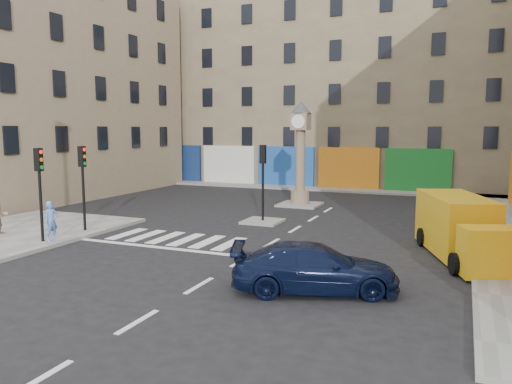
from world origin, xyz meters
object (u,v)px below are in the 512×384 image
Objects in this scene: traffic_light_left_near at (40,179)px; yellow_van at (461,228)px; navy_sedan at (315,268)px; pedestrian_blue at (51,221)px; traffic_light_island at (263,170)px; traffic_light_left_far at (83,174)px; clock_pillar at (300,147)px.

yellow_van is (15.32, 4.31, -1.55)m from traffic_light_left_near.
pedestrian_blue is (-11.26, 1.53, 0.27)m from navy_sedan.
traffic_light_left_near reaches higher than yellow_van.
navy_sedan is at bearing -6.65° from traffic_light_left_near.
traffic_light_left_near is 10.03m from traffic_light_island.
traffic_light_island is at bearing -30.89° from pedestrian_blue.
traffic_light_island is (6.30, 5.40, -0.03)m from traffic_light_left_far.
clock_pillar is (0.00, 6.00, 0.96)m from traffic_light_island.
yellow_van is (3.76, 5.66, 0.39)m from navy_sedan.
traffic_light_left_far is 12.31m from navy_sedan.
pedestrian_blue is (-15.02, -4.13, -0.12)m from yellow_van.
traffic_light_island is at bearing 51.07° from traffic_light_left_near.
yellow_van is at bearing -46.44° from clock_pillar.
pedestrian_blue is at bearing -128.23° from traffic_light_island.
pedestrian_blue is (0.30, 0.18, -1.67)m from traffic_light_left_near.
clock_pillar reaches higher than traffic_light_left_near.
navy_sedan is 0.76× the size of yellow_van.
traffic_light_left_far is at bearing 90.00° from traffic_light_left_near.
traffic_light_left_near is 0.61× the size of clock_pillar.
traffic_light_left_far is at bearing 15.05° from pedestrian_blue.
clock_pillar is at bearing 61.06° from traffic_light_left_far.
pedestrian_blue is at bearing 31.40° from traffic_light_left_near.
clock_pillar is at bearing -16.45° from pedestrian_blue.
traffic_light_left_near is at bearing -114.55° from clock_pillar.
pedestrian_blue is at bearing 62.42° from navy_sedan.
traffic_light_left_near is 0.79× the size of navy_sedan.
navy_sedan is 6.80m from yellow_van.
navy_sedan is at bearing -90.41° from pedestrian_blue.
navy_sedan is (11.56, -3.75, -1.94)m from traffic_light_left_far.
traffic_light_left_near is 0.60× the size of yellow_van.
pedestrian_blue is (-6.00, -13.61, -2.60)m from clock_pillar.
clock_pillar is at bearing -0.68° from navy_sedan.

